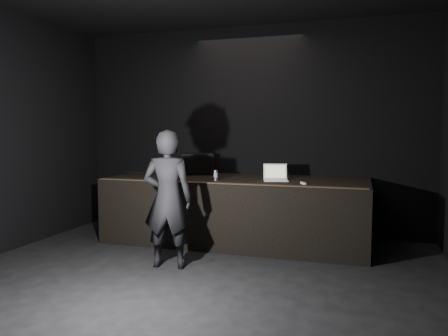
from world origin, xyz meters
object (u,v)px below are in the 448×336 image
stage_riser (236,210)px  person (168,199)px  beer_can (216,175)px  stage_monitor (197,164)px  laptop (275,176)px

stage_riser → person: bearing=-107.9°
stage_riser → beer_can: size_ratio=25.28×
person → stage_monitor: bearing=-89.4°
stage_monitor → beer_can: bearing=-77.3°
stage_monitor → person: person is taller
laptop → stage_riser: bearing=156.4°
stage_monitor → beer_can: stage_monitor is taller
stage_monitor → laptop: stage_monitor is taller
beer_can → person: bearing=-104.1°
stage_monitor → beer_can: 1.00m
stage_riser → stage_monitor: bearing=153.8°
stage_monitor → laptop: 1.53m
laptop → beer_can: bearing=-174.7°
stage_riser → beer_can: (-0.21, -0.40, 0.58)m
stage_monitor → beer_can: size_ratio=4.02×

